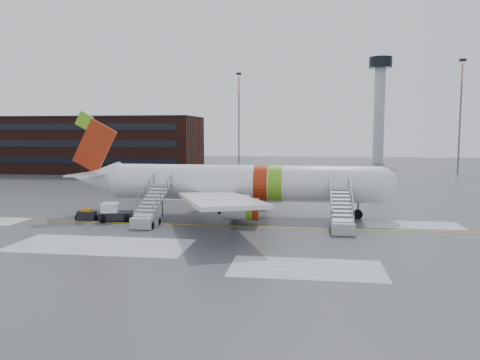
% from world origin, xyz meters
% --- Properties ---
extents(ground, '(260.00, 260.00, 0.00)m').
position_xyz_m(ground, '(0.00, 0.00, 0.00)').
color(ground, '#494C4F').
rests_on(ground, ground).
extents(airliner, '(35.03, 32.97, 11.18)m').
position_xyz_m(airliner, '(2.25, 4.82, 3.42)').
color(airliner, white).
rests_on(airliner, ground).
extents(airstair_fwd, '(2.05, 7.70, 3.48)m').
position_xyz_m(airstair_fwd, '(13.08, -1.71, 1.06)').
color(airstair_fwd, '#A4A7AB').
rests_on(airstair_fwd, ground).
extents(airstair_aft, '(2.05, 7.70, 3.48)m').
position_xyz_m(airstair_aft, '(-4.94, -1.71, 1.06)').
color(airstair_aft, '#A4A7AB').
rests_on(airstair_aft, ground).
extents(pushback_tug, '(3.50, 2.96, 1.82)m').
position_xyz_m(pushback_tug, '(-9.13, -0.13, 0.80)').
color(pushback_tug, black).
rests_on(pushback_tug, ground).
extents(baggage_tractor, '(2.32, 1.23, 1.18)m').
position_xyz_m(baggage_tractor, '(-12.00, -0.15, 0.50)').
color(baggage_tractor, black).
rests_on(baggage_tractor, ground).
extents(terminal_building, '(62.00, 16.11, 12.30)m').
position_xyz_m(terminal_building, '(-45.00, 54.98, 6.20)').
color(terminal_building, '#3F1E16').
rests_on(terminal_building, ground).
extents(control_tower, '(6.40, 6.40, 30.00)m').
position_xyz_m(control_tower, '(30.00, 95.00, 18.75)').
color(control_tower, '#B2B5BA').
rests_on(control_tower, ground).
extents(light_mast_far_ne, '(1.20, 1.20, 24.25)m').
position_xyz_m(light_mast_far_ne, '(42.00, 62.00, 13.84)').
color(light_mast_far_ne, '#595B60').
rests_on(light_mast_far_ne, ground).
extents(light_mast_far_n, '(1.20, 1.20, 24.25)m').
position_xyz_m(light_mast_far_n, '(-8.00, 78.00, 13.84)').
color(light_mast_far_n, '#595B60').
rests_on(light_mast_far_n, ground).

